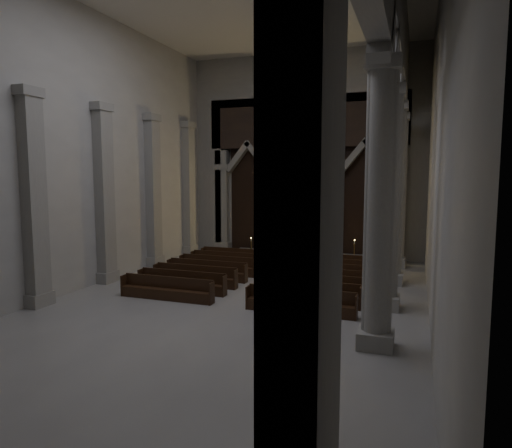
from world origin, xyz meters
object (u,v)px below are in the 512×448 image
(pews, at_px, (261,278))
(candle_stand_left, at_px, (251,253))
(candle_stand_right, at_px, (354,258))
(worshipper, at_px, (325,256))
(altar, at_px, (302,245))
(altar_rail, at_px, (295,248))

(pews, bearing_deg, candle_stand_left, 114.45)
(candle_stand_right, distance_m, worshipper, 2.02)
(altar, distance_m, worshipper, 3.97)
(candle_stand_left, bearing_deg, altar_rail, 9.49)
(altar, distance_m, candle_stand_right, 3.86)
(worshipper, bearing_deg, candle_stand_left, 140.00)
(altar_rail, bearing_deg, altar, 90.91)
(altar, xyz_separation_m, worshipper, (2.09, -3.37, 0.00))
(candle_stand_right, relative_size, worshipper, 1.06)
(altar_rail, relative_size, worshipper, 4.13)
(candle_stand_left, distance_m, worshipper, 4.76)
(pews, distance_m, worshipper, 4.73)
(altar_rail, bearing_deg, pews, -90.00)
(altar, bearing_deg, candle_stand_left, -139.87)
(candle_stand_left, distance_m, pews, 6.06)
(pews, bearing_deg, worshipper, 64.01)
(candle_stand_right, bearing_deg, candle_stand_left, -177.49)
(pews, bearing_deg, altar, 90.20)
(candle_stand_right, relative_size, pews, 0.15)
(candle_stand_right, xyz_separation_m, pews, (-3.35, -5.78, -0.09))
(altar, bearing_deg, candle_stand_right, -28.51)
(candle_stand_left, height_order, worshipper, worshipper)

